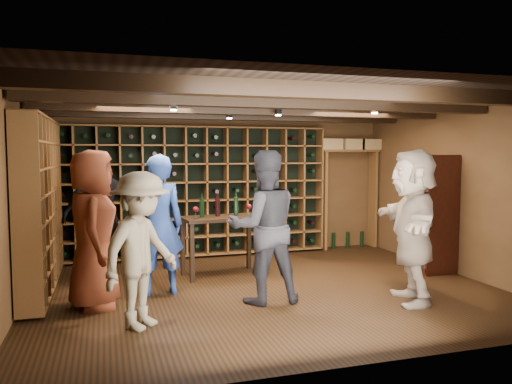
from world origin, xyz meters
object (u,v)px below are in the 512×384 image
object	(u,v)px
display_cabinet	(433,216)
guest_khaki	(141,250)
guest_beige	(413,226)
man_blue_shirt	(158,225)
man_grey_suit	(264,227)
tasting_table	(222,223)
guest_red_floral	(93,229)
guest_woman_black	(102,216)

from	to	relation	value
display_cabinet	guest_khaki	xyz separation A→B (m)	(-4.40, -1.20, -0.05)
display_cabinet	guest_beige	world-z (taller)	guest_beige
display_cabinet	guest_beige	size ratio (longest dim) A/B	0.94
man_blue_shirt	man_grey_suit	world-z (taller)	man_grey_suit
display_cabinet	tasting_table	size ratio (longest dim) A/B	1.44
display_cabinet	guest_khaki	bearing A→B (deg)	-164.71
guest_red_floral	guest_woman_black	bearing A→B (deg)	-3.04
guest_khaki	guest_beige	distance (m)	3.21
display_cabinet	guest_woman_black	size ratio (longest dim) A/B	0.95
man_grey_suit	guest_woman_black	bearing A→B (deg)	-39.38
man_grey_suit	tasting_table	xyz separation A→B (m)	(-0.18, 1.45, -0.15)
guest_woman_black	tasting_table	distance (m)	1.70
man_grey_suit	guest_woman_black	distance (m)	2.47
guest_woman_black	guest_beige	xyz separation A→B (m)	(3.60, -2.13, 0.00)
guest_beige	man_blue_shirt	bearing A→B (deg)	-93.31
display_cabinet	man_grey_suit	bearing A→B (deg)	-166.12
display_cabinet	tasting_table	distance (m)	3.19
guest_woman_black	guest_beige	bearing A→B (deg)	130.83
guest_khaki	guest_beige	bearing A→B (deg)	-46.72
display_cabinet	tasting_table	world-z (taller)	display_cabinet
man_grey_suit	tasting_table	size ratio (longest dim) A/B	1.51
guest_red_floral	man_grey_suit	bearing A→B (deg)	-99.44
display_cabinet	guest_woman_black	world-z (taller)	guest_woman_black
guest_beige	man_grey_suit	bearing A→B (deg)	-86.87
man_blue_shirt	guest_beige	xyz separation A→B (m)	(2.91, -1.23, 0.03)
man_blue_shirt	man_grey_suit	distance (m)	1.38
man_blue_shirt	guest_woman_black	xyz separation A→B (m)	(-0.69, 0.90, 0.03)
guest_khaki	guest_beige	xyz separation A→B (m)	(3.21, -0.03, 0.12)
guest_beige	guest_khaki	bearing A→B (deg)	-70.94
man_blue_shirt	display_cabinet	bearing A→B (deg)	178.69
display_cabinet	man_blue_shirt	xyz separation A→B (m)	(-4.10, -0.00, 0.04)
man_grey_suit	guest_khaki	world-z (taller)	man_grey_suit
display_cabinet	man_blue_shirt	bearing A→B (deg)	-179.96
man_blue_shirt	tasting_table	world-z (taller)	man_blue_shirt
guest_khaki	guest_beige	size ratio (longest dim) A/B	0.87
man_blue_shirt	guest_khaki	bearing A→B (deg)	74.72
guest_red_floral	tasting_table	world-z (taller)	guest_red_floral
display_cabinet	guest_beige	xyz separation A→B (m)	(-1.19, -1.23, 0.07)
guest_red_floral	guest_beige	bearing A→B (deg)	-102.22
display_cabinet	man_grey_suit	world-z (taller)	man_grey_suit
man_grey_suit	guest_beige	xyz separation A→B (m)	(1.73, -0.51, 0.01)
guest_beige	display_cabinet	bearing A→B (deg)	155.49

